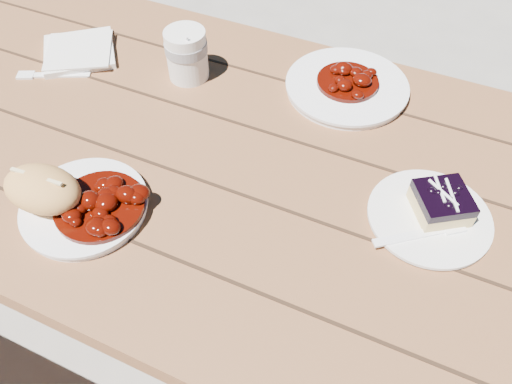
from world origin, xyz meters
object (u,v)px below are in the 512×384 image
at_px(main_plate, 85,207).
at_px(bread_roll, 43,189).
at_px(picnic_table, 154,178).
at_px(dessert_plate, 429,218).
at_px(blueberry_cake, 442,203).
at_px(second_plate, 347,87).
at_px(coffee_cup, 187,55).

relative_size(main_plate, bread_roll, 1.53).
height_order(picnic_table, dessert_plate, dessert_plate).
relative_size(picnic_table, blueberry_cake, 17.71).
distance_m(main_plate, second_plate, 0.57).
bearing_deg(main_plate, blueberry_cake, 23.33).
bearing_deg(bread_roll, picnic_table, 84.48).
relative_size(picnic_table, dessert_plate, 10.15).
height_order(dessert_plate, coffee_cup, coffee_cup).
bearing_deg(main_plate, picnic_table, 98.35).
bearing_deg(blueberry_cake, main_plate, 169.72).
bearing_deg(second_plate, main_plate, -122.11).
distance_m(dessert_plate, coffee_cup, 0.58).
bearing_deg(second_plate, bread_roll, -125.44).
bearing_deg(picnic_table, blueberry_cake, 1.48).
height_order(main_plate, bread_roll, bread_roll).
relative_size(bread_roll, dessert_plate, 0.68).
distance_m(bread_roll, coffee_cup, 0.41).
relative_size(picnic_table, main_plate, 9.76).
relative_size(main_plate, second_plate, 0.83).
bearing_deg(second_plate, blueberry_cake, -46.58).
bearing_deg(dessert_plate, main_plate, -157.65).
bearing_deg(dessert_plate, second_plate, 130.54).
bearing_deg(coffee_cup, bread_roll, -94.98).
height_order(bread_roll, dessert_plate, bread_roll).
bearing_deg(coffee_cup, dessert_plate, -17.52).
xyz_separation_m(picnic_table, second_plate, (0.34, 0.27, 0.17)).
distance_m(coffee_cup, second_plate, 0.34).
bearing_deg(picnic_table, dessert_plate, -0.03).
relative_size(blueberry_cake, coffee_cup, 1.06).
xyz_separation_m(bread_roll, blueberry_cake, (0.59, 0.25, -0.02)).
bearing_deg(coffee_cup, blueberry_cake, -15.81).
height_order(picnic_table, bread_roll, bread_roll).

